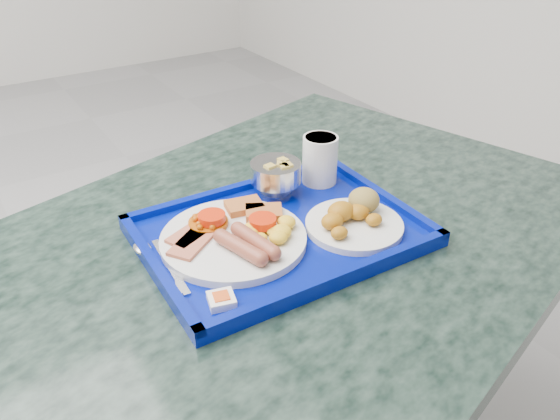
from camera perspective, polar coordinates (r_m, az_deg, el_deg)
name	(u,v)px	position (r m, az deg, el deg)	size (l,w,h in m)	color
table	(276,323)	(1.08, -0.40, -11.77)	(1.43, 1.14, 0.78)	slate
tray	(280,233)	(0.95, 0.00, -2.38)	(0.47, 0.36, 0.03)	#021288
main_plate	(238,235)	(0.91, -4.46, -2.61)	(0.24, 0.24, 0.04)	silver
bread_plate	(354,217)	(0.95, 7.73, -0.78)	(0.17, 0.17, 0.06)	silver
fruit_bowl	(276,173)	(1.03, -0.43, 3.87)	(0.10, 0.10, 0.07)	silver
juice_cup	(320,158)	(1.08, 4.19, 5.43)	(0.07, 0.07, 0.10)	white
spoon	(151,253)	(0.90, -13.29, -4.45)	(0.07, 0.16, 0.01)	silver
knife	(170,266)	(0.87, -11.41, -5.76)	(0.01, 0.16, 0.00)	silver
jam_packet	(221,300)	(0.79, -6.14, -9.31)	(0.05, 0.05, 0.01)	white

